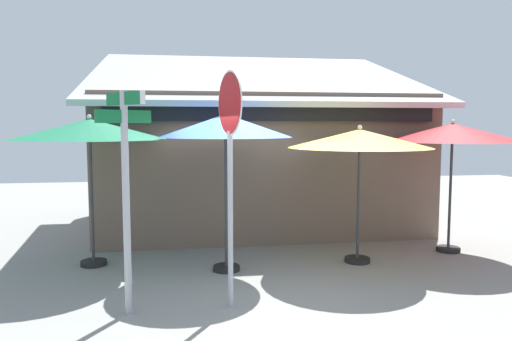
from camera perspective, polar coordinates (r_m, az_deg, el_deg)
The scene contains 8 objects.
ground_plane at distance 7.59m, azimuth -0.27°, elevation -13.38°, with size 28.00×28.00×0.10m, color gray.
cafe_building at distance 11.93m, azimuth -0.09°, elevation 1.64°, with size 7.54×5.46×4.37m.
street_sign_post at distance 6.22m, azimuth -15.05°, elevation -1.10°, with size 0.63×0.67×2.81m.
stop_sign at distance 6.22m, azimuth -3.08°, elevation 3.37°, with size 0.23×0.81×3.08m.
patio_umbrella_forest_green_left at distance 8.57m, azimuth -18.97°, elevation 4.50°, with size 2.54×2.54×2.56m.
patio_umbrella_royal_blue_center at distance 7.82m, azimuth -3.60°, elevation 5.10°, with size 2.15×2.15×2.63m.
patio_umbrella_mustard_right at distance 8.49m, azimuth 12.08°, elevation 3.56°, with size 2.46×2.46×2.39m.
patio_umbrella_crimson_far_right at distance 9.74m, azimuth 22.08°, elevation 4.05°, with size 2.45×2.45×2.49m.
Camera 1 is at (-1.07, -7.11, 2.39)m, focal length 34.06 mm.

